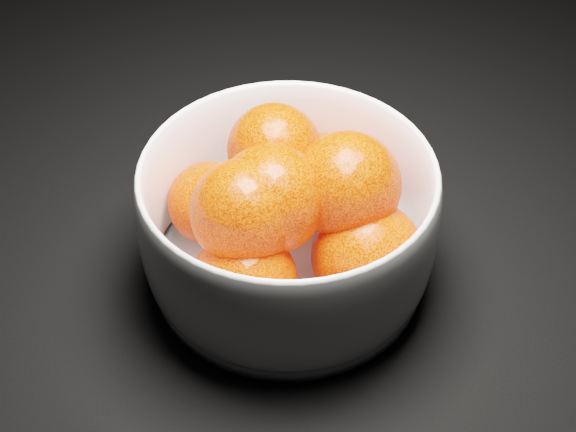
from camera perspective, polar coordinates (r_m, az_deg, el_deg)
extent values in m
cylinder|color=white|center=(0.66, 0.00, -3.52)|extent=(0.22, 0.22, 0.01)
sphere|color=#FF350B|center=(0.67, 2.60, 2.69)|extent=(0.08, 0.08, 0.08)
sphere|color=#FF350B|center=(0.65, -5.62, 0.93)|extent=(0.07, 0.07, 0.07)
sphere|color=#FF350B|center=(0.59, -3.09, -4.59)|extent=(0.08, 0.08, 0.08)
sphere|color=#FF350B|center=(0.61, 5.66, -2.86)|extent=(0.08, 0.08, 0.08)
sphere|color=#FF350B|center=(0.63, -0.99, 4.72)|extent=(0.07, 0.07, 0.07)
sphere|color=#FF350B|center=(0.57, -3.14, 0.28)|extent=(0.08, 0.08, 0.08)
sphere|color=#FF350B|center=(0.60, 4.20, 2.19)|extent=(0.08, 0.08, 0.08)
sphere|color=#FF350B|center=(0.58, -1.23, 1.22)|extent=(0.08, 0.08, 0.08)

